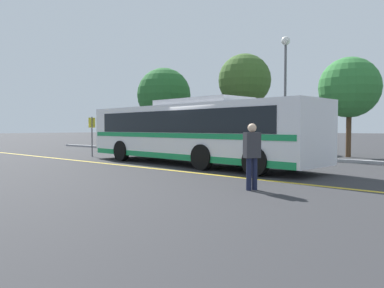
# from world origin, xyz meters

# --- Properties ---
(ground_plane) EXTENTS (220.00, 220.00, 0.00)m
(ground_plane) POSITION_xyz_m (0.00, 0.00, 0.00)
(ground_plane) COLOR #2D2D30
(lane_strip_0) EXTENTS (32.01, 0.20, 0.01)m
(lane_strip_0) POSITION_xyz_m (-1.12, -1.98, 0.00)
(lane_strip_0) COLOR gold
(lane_strip_0) RESTS_ON ground_plane
(curb_strip) EXTENTS (40.01, 0.36, 0.15)m
(curb_strip) POSITION_xyz_m (-1.12, 5.84, 0.07)
(curb_strip) COLOR #99999E
(curb_strip) RESTS_ON ground_plane
(transit_bus) EXTENTS (12.47, 3.48, 2.86)m
(transit_bus) POSITION_xyz_m (-1.11, 0.22, 1.49)
(transit_bus) COLOR white
(transit_bus) RESTS_ON ground_plane
(parked_car_0) EXTENTS (4.78, 2.11, 1.34)m
(parked_car_0) POSITION_xyz_m (-10.88, 4.70, 0.68)
(parked_car_0) COLOR black
(parked_car_0) RESTS_ON ground_plane
(parked_car_1) EXTENTS (4.72, 2.26, 1.40)m
(parked_car_1) POSITION_xyz_m (-4.45, 4.80, 0.71)
(parked_car_1) COLOR #4C3823
(parked_car_1) RESTS_ON ground_plane
(pedestrian_0) EXTENTS (0.39, 0.47, 1.74)m
(pedestrian_0) POSITION_xyz_m (4.53, -3.83, 0.99)
(pedestrian_0) COLOR #191E38
(pedestrian_0) RESTS_ON ground_plane
(bus_stop_sign) EXTENTS (0.07, 0.40, 2.26)m
(bus_stop_sign) POSITION_xyz_m (-8.40, -0.06, 1.43)
(bus_stop_sign) COLOR #59595E
(bus_stop_sign) RESTS_ON ground_plane
(street_lamp) EXTENTS (0.49, 0.49, 6.70)m
(street_lamp) POSITION_xyz_m (-0.15, 6.99, 4.73)
(street_lamp) COLOR #59595E
(street_lamp) RESTS_ON ground_plane
(tree_0) EXTENTS (3.81, 3.81, 6.99)m
(tree_0) POSITION_xyz_m (-5.37, 10.83, 5.07)
(tree_0) COLOR #513823
(tree_0) RESTS_ON ground_plane
(tree_1) EXTENTS (4.40, 4.40, 6.55)m
(tree_1) POSITION_xyz_m (-12.38, 9.52, 4.34)
(tree_1) COLOR #513823
(tree_1) RESTS_ON ground_plane
(tree_2) EXTENTS (3.35, 3.35, 5.56)m
(tree_2) POSITION_xyz_m (2.55, 9.31, 3.87)
(tree_2) COLOR #513823
(tree_2) RESTS_ON ground_plane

